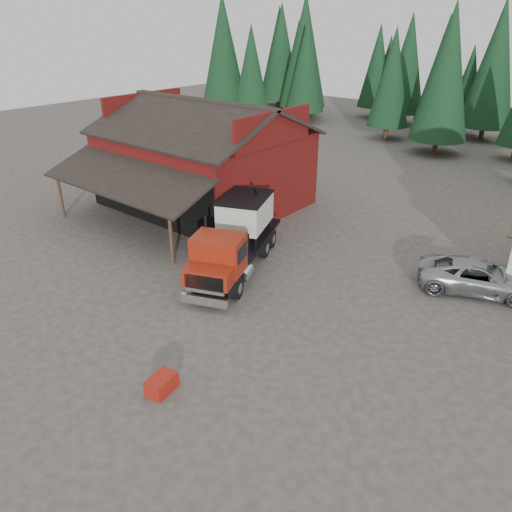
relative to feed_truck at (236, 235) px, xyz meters
The scene contains 8 objects.
ground 4.92m from the feed_truck, 56.72° to the right, with size 120.00×120.00×0.00m, color #413933.
red_barn 10.49m from the feed_truck, 144.36° to the left, with size 12.80×13.63×7.18m.
conifer_backdrop 38.32m from the feed_truck, 86.26° to the left, with size 76.00×16.00×16.00m, color black, non-canonical shape.
near_pine_a 31.40m from the feed_truck, 128.87° to the left, with size 4.40×4.40×11.40m.
near_pine_d 30.73m from the feed_truck, 92.85° to the left, with size 5.28×5.28×13.40m.
feed_truck is the anchor object (origin of this frame).
silver_car 11.94m from the feed_truck, 28.02° to the left, with size 2.56×5.55×1.54m, color #9C9FA3.
equip_box 9.97m from the feed_truck, 63.82° to the right, with size 0.70×1.10×0.60m, color maroon.
Camera 1 is at (13.28, -13.53, 12.02)m, focal length 35.00 mm.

